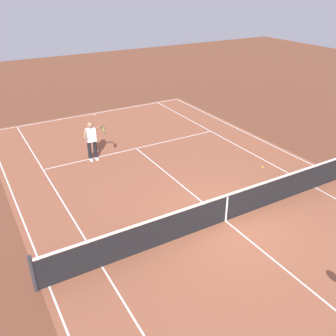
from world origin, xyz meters
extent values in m
plane|color=brown|center=(0.00, 0.00, 0.00)|extent=(60.00, 60.00, 0.00)
cube|color=#935138|center=(0.00, 0.00, 0.00)|extent=(24.20, 11.40, 0.00)
cube|color=white|center=(11.90, 0.00, 0.00)|extent=(0.05, 11.00, 0.01)
cube|color=white|center=(0.00, 5.50, 0.00)|extent=(23.80, 0.05, 0.01)
cube|color=white|center=(0.00, -4.11, 0.00)|extent=(23.80, 0.05, 0.01)
cube|color=white|center=(0.00, 4.11, 0.00)|extent=(23.80, 0.05, 0.01)
cube|color=white|center=(6.40, 0.00, 0.00)|extent=(0.05, 8.22, 0.01)
cube|color=white|center=(0.00, 0.00, 0.00)|extent=(12.80, 0.05, 0.01)
cube|color=white|center=(11.75, 0.00, 0.00)|extent=(0.30, 0.05, 0.01)
cylinder|color=#2D2D33|center=(0.00, 5.80, 0.54)|extent=(0.10, 0.10, 1.08)
cube|color=black|center=(0.00, 0.00, 0.44)|extent=(0.02, 11.60, 0.88)
cube|color=white|center=(0.00, 0.00, 0.95)|extent=(0.04, 11.60, 0.06)
cube|color=white|center=(0.00, 0.00, 0.44)|extent=(0.04, 0.06, 0.88)
cylinder|color=black|center=(6.32, 2.16, 0.45)|extent=(0.15, 0.15, 0.74)
cube|color=white|center=(6.26, 2.17, 0.04)|extent=(0.29, 0.13, 0.09)
cylinder|color=black|center=(6.31, 1.92, 0.45)|extent=(0.15, 0.15, 0.74)
cube|color=white|center=(6.25, 1.93, 0.04)|extent=(0.29, 0.13, 0.09)
cube|color=white|center=(6.32, 2.04, 1.10)|extent=(0.27, 0.40, 0.56)
sphere|color=#9E704C|center=(6.32, 2.04, 1.53)|extent=(0.23, 0.23, 0.23)
cylinder|color=#9E704C|center=(6.16, 2.34, 1.23)|extent=(0.41, 0.24, 0.26)
cylinder|color=#9E704C|center=(6.12, 1.78, 1.43)|extent=(0.43, 0.19, 0.30)
cylinder|color=#232326|center=(5.80, 1.74, 1.54)|extent=(0.28, 0.06, 0.04)
torus|color=#232326|center=(5.51, 1.76, 1.54)|extent=(0.31, 0.05, 0.31)
cylinder|color=#C6D84C|center=(5.51, 1.76, 1.54)|extent=(0.27, 0.03, 0.27)
sphere|color=#CCE01E|center=(2.14, -3.55, 0.03)|extent=(0.07, 0.07, 0.07)
camera|label=1|loc=(-7.33, 6.36, 6.79)|focal=39.47mm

